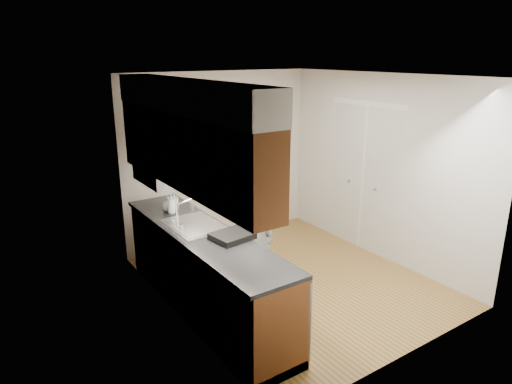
# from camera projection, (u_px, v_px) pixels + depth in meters

# --- Properties ---
(floor) EXTENTS (3.50, 3.50, 0.00)m
(floor) POSITION_uv_depth(u_px,v_px,m) (291.00, 281.00, 5.71)
(floor) COLOR olive
(floor) RESTS_ON ground
(ceiling) EXTENTS (3.50, 3.50, 0.00)m
(ceiling) POSITION_uv_depth(u_px,v_px,m) (297.00, 76.00, 4.98)
(ceiling) COLOR white
(ceiling) RESTS_ON wall_left
(wall_left) EXTENTS (0.02, 3.50, 2.50)m
(wall_left) POSITION_uv_depth(u_px,v_px,m) (176.00, 209.00, 4.54)
(wall_left) COLOR beige
(wall_left) RESTS_ON floor
(wall_right) EXTENTS (0.02, 3.50, 2.50)m
(wall_right) POSITION_uv_depth(u_px,v_px,m) (381.00, 168.00, 6.15)
(wall_right) COLOR beige
(wall_right) RESTS_ON floor
(wall_back) EXTENTS (3.00, 0.02, 2.50)m
(wall_back) POSITION_uv_depth(u_px,v_px,m) (220.00, 158.00, 6.73)
(wall_back) COLOR beige
(wall_back) RESTS_ON floor
(counter) EXTENTS (0.64, 2.80, 1.30)m
(counter) POSITION_uv_depth(u_px,v_px,m) (205.00, 270.00, 4.92)
(counter) COLOR brown
(counter) RESTS_ON floor
(upper_cabinets) EXTENTS (0.47, 2.80, 1.21)m
(upper_cabinets) POSITION_uv_depth(u_px,v_px,m) (186.00, 137.00, 4.46)
(upper_cabinets) COLOR brown
(upper_cabinets) RESTS_ON wall_left
(closet_door) EXTENTS (0.02, 1.22, 2.05)m
(closet_door) POSITION_uv_depth(u_px,v_px,m) (363.00, 179.00, 6.44)
(closet_door) COLOR silver
(closet_door) RESTS_ON wall_right
(floor_mat) EXTENTS (0.45, 0.75, 0.01)m
(floor_mat) POSITION_uv_depth(u_px,v_px,m) (258.00, 288.00, 5.53)
(floor_mat) COLOR slate
(floor_mat) RESTS_ON floor
(person) EXTENTS (0.53, 0.70, 1.78)m
(person) POSITION_uv_depth(u_px,v_px,m) (258.00, 219.00, 5.26)
(person) COLOR #889BA6
(person) RESTS_ON floor_mat
(soap_bottle_a) EXTENTS (0.11, 0.11, 0.24)m
(soap_bottle_a) POSITION_uv_depth(u_px,v_px,m) (171.00, 204.00, 5.30)
(soap_bottle_a) COLOR silver
(soap_bottle_a) RESTS_ON counter
(soap_bottle_b) EXTENTS (0.12, 0.12, 0.21)m
(soap_bottle_b) POSITION_uv_depth(u_px,v_px,m) (174.00, 200.00, 5.46)
(soap_bottle_b) COLOR silver
(soap_bottle_b) RESTS_ON counter
(soap_bottle_c) EXTENTS (0.19, 0.19, 0.19)m
(soap_bottle_c) POSITION_uv_depth(u_px,v_px,m) (168.00, 203.00, 5.40)
(soap_bottle_c) COLOR silver
(soap_bottle_c) RESTS_ON counter
(steel_can) EXTENTS (0.08, 0.08, 0.11)m
(steel_can) POSITION_uv_depth(u_px,v_px,m) (191.00, 205.00, 5.44)
(steel_can) COLOR #A5A5AA
(steel_can) RESTS_ON counter
(dish_rack) EXTENTS (0.43, 0.37, 0.06)m
(dish_rack) POSITION_uv_depth(u_px,v_px,m) (232.00, 236.00, 4.59)
(dish_rack) COLOR black
(dish_rack) RESTS_ON counter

